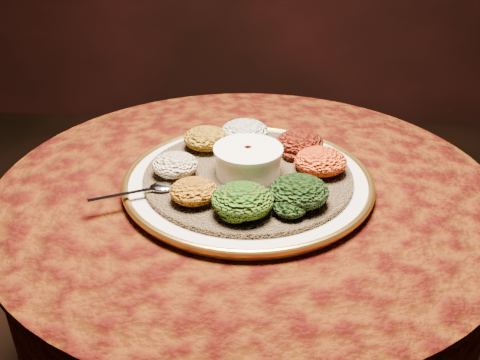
{
  "coord_description": "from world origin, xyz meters",
  "views": [
    {
      "loc": [
        0.05,
        -0.89,
        1.25
      ],
      "look_at": [
        -0.01,
        -0.04,
        0.76
      ],
      "focal_mm": 40.0,
      "sensor_mm": 36.0,
      "label": 1
    }
  ],
  "objects": [
    {
      "name": "table",
      "position": [
        0.0,
        0.0,
        0.55
      ],
      "size": [
        0.96,
        0.96,
        0.73
      ],
      "color": "black",
      "rests_on": "ground"
    },
    {
      "name": "platter",
      "position": [
        0.0,
        -0.02,
        0.75
      ],
      "size": [
        0.53,
        0.53,
        0.02
      ],
      "rotation": [
        0.0,
        0.0,
        0.2
      ],
      "color": "silver",
      "rests_on": "table"
    },
    {
      "name": "injera",
      "position": [
        0.0,
        -0.02,
        0.76
      ],
      "size": [
        0.5,
        0.5,
        0.01
      ],
      "primitive_type": "cylinder",
      "rotation": [
        0.0,
        0.0,
        -0.35
      ],
      "color": "brown",
      "rests_on": "platter"
    },
    {
      "name": "stew_bowl",
      "position": [
        0.0,
        -0.02,
        0.79
      ],
      "size": [
        0.13,
        0.13,
        0.05
      ],
      "color": "white",
      "rests_on": "injera"
    },
    {
      "name": "spoon",
      "position": [
        -0.16,
        -0.09,
        0.77
      ],
      "size": [
        0.14,
        0.07,
        0.01
      ],
      "rotation": [
        0.0,
        0.0,
        -2.7
      ],
      "color": "silver",
      "rests_on": "injera"
    },
    {
      "name": "portion_ayib",
      "position": [
        -0.01,
        0.12,
        0.79
      ],
      "size": [
        0.1,
        0.09,
        0.05
      ],
      "primitive_type": "ellipsoid",
      "color": "beige",
      "rests_on": "injera"
    },
    {
      "name": "portion_kitfo",
      "position": [
        0.1,
        0.08,
        0.78
      ],
      "size": [
        0.09,
        0.09,
        0.05
      ],
      "primitive_type": "ellipsoid",
      "color": "black",
      "rests_on": "injera"
    },
    {
      "name": "portion_tikil",
      "position": [
        0.14,
        -0.0,
        0.79
      ],
      "size": [
        0.1,
        0.09,
        0.05
      ],
      "primitive_type": "ellipsoid",
      "color": "#A3610D",
      "rests_on": "injera"
    },
    {
      "name": "portion_gomen",
      "position": [
        0.09,
        -0.11,
        0.79
      ],
      "size": [
        0.1,
        0.1,
        0.05
      ],
      "primitive_type": "ellipsoid",
      "color": "black",
      "rests_on": "injera"
    },
    {
      "name": "portion_mixveg",
      "position": [
        0.0,
        -0.15,
        0.79
      ],
      "size": [
        0.1,
        0.1,
        0.05
      ],
      "primitive_type": "ellipsoid",
      "color": "#922D09",
      "rests_on": "injera"
    },
    {
      "name": "portion_kik",
      "position": [
        -0.08,
        -0.12,
        0.78
      ],
      "size": [
        0.08,
        0.08,
        0.04
      ],
      "primitive_type": "ellipsoid",
      "color": "#A4590E",
      "rests_on": "injera"
    },
    {
      "name": "portion_timatim",
      "position": [
        -0.13,
        -0.03,
        0.78
      ],
      "size": [
        0.09,
        0.08,
        0.04
      ],
      "primitive_type": "ellipsoid",
      "color": "maroon",
      "rests_on": "injera"
    },
    {
      "name": "portion_shiro",
      "position": [
        -0.09,
        0.08,
        0.78
      ],
      "size": [
        0.09,
        0.09,
        0.04
      ],
      "primitive_type": "ellipsoid",
      "color": "#A06D13",
      "rests_on": "injera"
    }
  ]
}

